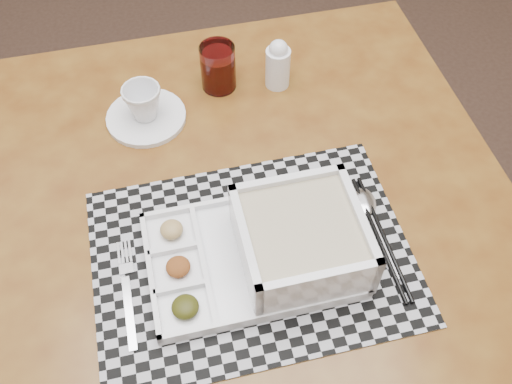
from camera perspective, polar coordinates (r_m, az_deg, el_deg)
floor at (r=1.90m, az=-19.86°, el=-3.05°), size 5.00×5.00×0.00m
dining_table at (r=1.02m, az=-1.77°, el=-3.48°), size 1.04×1.04×0.71m
placemat at (r=0.91m, az=-0.39°, el=-6.41°), size 0.53×0.42×0.00m
serving_tray at (r=0.87m, az=3.13°, el=-5.33°), size 0.35×0.25×0.10m
fork at (r=0.89m, az=-12.60°, el=-9.56°), size 0.04×0.19×0.00m
spoon at (r=0.97m, az=11.13°, el=-1.55°), size 0.04×0.18×0.01m
chopsticks at (r=0.94m, az=12.38°, el=-4.39°), size 0.04×0.24×0.01m
saucer at (r=1.10m, az=-10.91°, el=7.36°), size 0.15×0.15×0.01m
cup at (r=1.08m, az=-11.23°, el=8.77°), size 0.08×0.08×0.07m
juice_glass at (r=1.13m, az=-3.80°, el=12.20°), size 0.07×0.07×0.09m
creamer_bottle at (r=1.12m, az=2.20°, el=12.65°), size 0.05×0.05×0.10m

